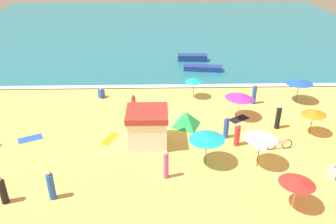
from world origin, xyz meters
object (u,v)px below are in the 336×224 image
Objects in this scene: beachgoer_2 at (3,191)px; beachgoer_8 at (134,106)px; beach_tent at (186,119)px; beachgoer_6 at (166,165)px; beachgoer_0 at (226,128)px; beachgoer_4 at (237,135)px; parked_bicycle at (279,144)px; small_boat_1 at (193,58)px; beach_umbrella_7 at (194,80)px; beach_umbrella_0 at (207,137)px; beach_umbrella_5 at (240,95)px; lifeguard_cabana at (147,127)px; beachgoer_7 at (101,93)px; beach_umbrella_2 at (314,112)px; beachgoer_10 at (254,94)px; beach_umbrella_1 at (297,181)px; small_boat_0 at (203,68)px; beach_umbrella_4 at (261,136)px; beach_umbrella_6 at (300,82)px; beachgoer_1 at (51,186)px; beachgoer_9 at (333,172)px; beachgoer_5 at (278,117)px.

beachgoer_8 reaches higher than beachgoer_2.
beachgoer_6 is at bearing -104.75° from beach_tent.
beachgoer_0 reaches higher than beachgoer_4.
parked_bicycle is 18.42m from small_boat_1.
beach_umbrella_7 is at bearing 106.27° from beachgoer_4.
beach_umbrella_0 reaches higher than beach_umbrella_5.
lifeguard_cabana is at bearing 107.30° from beachgoer_6.
beachgoer_8 is at bearing -49.61° from beachgoer_7.
beachgoer_4 reaches higher than beachgoer_7.
beachgoer_0 is at bearing -75.95° from beach_umbrella_7.
lifeguard_cabana reaches higher than beach_umbrella_2.
beachgoer_10 is at bearing -14.45° from beach_umbrella_7.
beach_umbrella_7 is (-4.02, 13.84, -0.05)m from beach_umbrella_1.
lifeguard_cabana is 6.10m from beachgoer_4.
parked_bicycle is (6.02, -3.37, -0.19)m from beach_tent.
beach_umbrella_4 is at bearing -84.87° from small_boat_0.
parked_bicycle is 0.54× the size of small_boat_1.
beach_umbrella_6 reaches higher than beachgoer_1.
beachgoer_2 is (-11.36, -13.09, -0.93)m from beach_umbrella_7.
beachgoer_7 is at bearing 175.95° from beach_umbrella_6.
beachgoer_0 is at bearing -121.39° from beachgoer_10.
beach_umbrella_6 is 10.63m from beachgoer_9.
beachgoer_9 is at bearing 5.20° from beachgoer_2.
beach_umbrella_7 is at bearing 106.84° from beach_umbrella_4.
beachgoer_2 is at bearing -123.46° from small_boat_0.
beach_umbrella_2 is 0.74× the size of beach_umbrella_4.
beach_umbrella_2 reaches higher than beachgoer_4.
lifeguard_cabana is 3.80m from beach_tent.
beach_umbrella_5 is at bearing 147.14° from beachgoer_5.
lifeguard_cabana reaches higher than beach_umbrella_0.
beachgoer_6 is at bearing 157.91° from beach_umbrella_1.
beach_umbrella_0 is 1.60× the size of beachgoer_2.
beachgoer_8 is (-2.37, 7.73, -0.02)m from beachgoer_6.
beach_umbrella_0 is 1.47× the size of beachgoer_1.
beach_umbrella_5 is 1.69× the size of beachgoer_10.
lifeguard_cabana is at bearing 159.83° from beachgoer_9.
beachgoer_1 is at bearing -93.47° from beachgoer_7.
beach_umbrella_0 is 5.63m from parked_bicycle.
beach_umbrella_7 is 0.99× the size of beachgoer_5.
beachgoer_1 is (-17.66, -11.84, -1.01)m from beach_umbrella_6.
beach_umbrella_4 is at bearing -121.99° from beach_umbrella_6.
small_boat_0 is (-4.15, 11.96, -0.54)m from beachgoer_5.
beach_tent is 1.28× the size of beachgoer_5.
beach_umbrella_0 reaches higher than beachgoer_7.
beach_umbrella_7 is 7.96m from beachgoer_5.
beachgoer_6 is (-1.64, -6.23, 0.34)m from beach_tent.
beachgoer_1 reaches higher than beachgoer_2.
small_boat_0 is (-7.21, 7.46, -1.49)m from beach_umbrella_6.
beachgoer_1 reaches higher than beachgoer_9.
beachgoer_2 is at bearing -147.38° from beach_umbrella_5.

